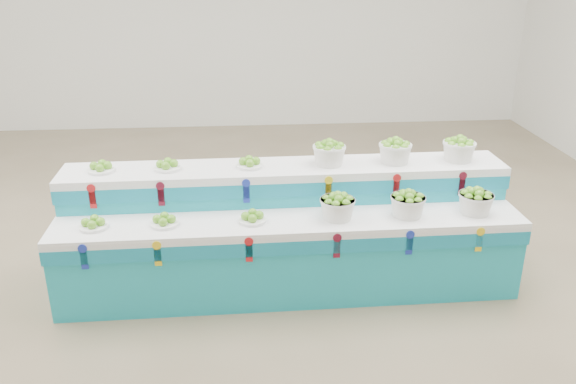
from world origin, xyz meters
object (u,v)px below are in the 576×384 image
object	(u,v)px
plate_upper_mid	(167,164)
basket_upper_right	(459,149)
display_stand	(288,230)
basket_lower_left	(337,206)

from	to	relation	value
plate_upper_mid	basket_upper_right	distance (m)	2.58
plate_upper_mid	basket_upper_right	xyz separation A→B (m)	(2.58, 0.03, 0.06)
display_stand	basket_lower_left	bearing A→B (deg)	-32.17
display_stand	basket_upper_right	xyz separation A→B (m)	(1.55, 0.26, 0.62)
basket_upper_right	plate_upper_mid	bearing A→B (deg)	-179.31
basket_lower_left	basket_upper_right	size ratio (longest dim) A/B	1.00
basket_lower_left	plate_upper_mid	size ratio (longest dim) A/B	1.23
display_stand	basket_lower_left	xyz separation A→B (m)	(0.39, -0.24, 0.32)
display_stand	plate_upper_mid	bearing A→B (deg)	166.68
basket_lower_left	display_stand	bearing A→B (deg)	148.52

